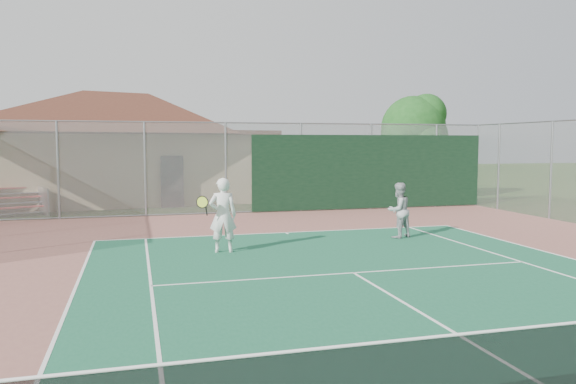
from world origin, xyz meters
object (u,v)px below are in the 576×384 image
object	(u,v)px
tree	(415,130)
bleachers	(5,201)
clubhouse	(122,137)
player_white_front	(223,216)
player_grey_back	(399,211)

from	to	relation	value
tree	bleachers	bearing A→B (deg)	-174.92
tree	clubhouse	bearing A→B (deg)	164.82
player_white_front	player_grey_back	xyz separation A→B (m)	(5.17, 0.80, -0.14)
tree	player_grey_back	distance (m)	11.83
tree	player_grey_back	bearing A→B (deg)	-119.97
clubhouse	player_white_front	size ratio (longest dim) A/B	7.96
bleachers	tree	bearing A→B (deg)	-14.85
clubhouse	player_white_front	distance (m)	14.89
bleachers	tree	xyz separation A→B (m)	(17.75, 1.58, 2.78)
clubhouse	tree	distance (m)	14.10
clubhouse	player_grey_back	size ratio (longest dim) A/B	9.33
clubhouse	player_white_front	xyz separation A→B (m)	(2.66, -14.50, -2.09)
clubhouse	player_grey_back	world-z (taller)	clubhouse
clubhouse	player_white_front	bearing A→B (deg)	-86.04
player_white_front	tree	bearing A→B (deg)	-126.43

